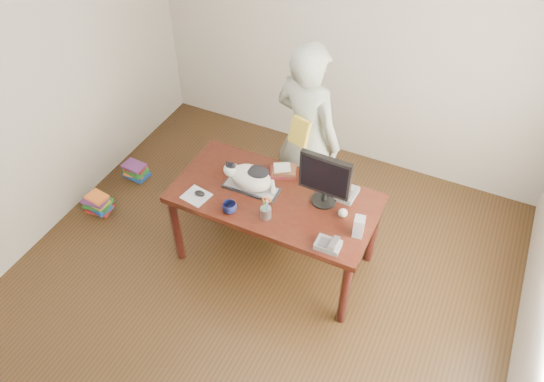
{
  "coord_description": "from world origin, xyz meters",
  "views": [
    {
      "loc": [
        1.25,
        -2.05,
        3.64
      ],
      "look_at": [
        0.0,
        0.55,
        0.85
      ],
      "focal_mm": 35.0,
      "sensor_mm": 36.0,
      "label": 1
    }
  ],
  "objects": [
    {
      "name": "phone",
      "position": [
        0.56,
        0.3,
        0.78
      ],
      "size": [
        0.18,
        0.15,
        0.08
      ],
      "rotation": [
        0.0,
        0.0,
        0.01
      ],
      "color": "slate",
      "rests_on": "desk"
    },
    {
      "name": "book_pile_a",
      "position": [
        -1.75,
        0.4,
        0.09
      ],
      "size": [
        0.27,
        0.22,
        0.18
      ],
      "color": "#A31E17",
      "rests_on": "ground"
    },
    {
      "name": "person",
      "position": [
        -0.01,
        1.24,
        0.88
      ],
      "size": [
        0.73,
        0.58,
        1.75
      ],
      "primitive_type": "imported",
      "rotation": [
        0.0,
        0.0,
        2.86
      ],
      "color": "beige",
      "rests_on": "ground"
    },
    {
      "name": "speaker",
      "position": [
        0.71,
        0.5,
        0.83
      ],
      "size": [
        0.09,
        0.09,
        0.17
      ],
      "rotation": [
        0.0,
        0.0,
        0.16
      ],
      "color": "gray",
      "rests_on": "desk"
    },
    {
      "name": "book_stack",
      "position": [
        -0.05,
        0.86,
        0.78
      ],
      "size": [
        0.25,
        0.23,
        0.08
      ],
      "rotation": [
        0.0,
        0.0,
        0.41
      ],
      "color": "#4E1518",
      "rests_on": "desk"
    },
    {
      "name": "baseball",
      "position": [
        0.55,
        0.63,
        0.79
      ],
      "size": [
        0.07,
        0.07,
        0.07
      ],
      "rotation": [
        0.0,
        0.0,
        0.24
      ],
      "color": "beige",
      "rests_on": "desk"
    },
    {
      "name": "mouse",
      "position": [
        -0.53,
        0.36,
        0.77
      ],
      "size": [
        0.1,
        0.07,
        0.04
      ],
      "rotation": [
        0.0,
        0.0,
        -0.17
      ],
      "color": "black",
      "rests_on": "mousepad"
    },
    {
      "name": "coffee_mug",
      "position": [
        -0.23,
        0.3,
        0.79
      ],
      "size": [
        0.15,
        0.15,
        0.09
      ],
      "primitive_type": "imported",
      "rotation": [
        0.0,
        0.0,
        0.9
      ],
      "color": "black",
      "rests_on": "desk"
    },
    {
      "name": "mousepad",
      "position": [
        -0.55,
        0.34,
        0.75
      ],
      "size": [
        0.22,
        0.21,
        0.0
      ],
      "rotation": [
        0.0,
        0.0,
        -0.17
      ],
      "color": "silver",
      "rests_on": "desk"
    },
    {
      "name": "pen_cup",
      "position": [
        0.03,
        0.37,
        0.81
      ],
      "size": [
        0.11,
        0.11,
        0.21
      ],
      "rotation": [
        0.0,
        0.0,
        0.34
      ],
      "color": "gray",
      "rests_on": "desk"
    },
    {
      "name": "desk",
      "position": [
        0.0,
        0.68,
        0.6
      ],
      "size": [
        1.6,
        0.8,
        0.75
      ],
      "color": "black",
      "rests_on": "ground"
    },
    {
      "name": "cat",
      "position": [
        -0.22,
        0.59,
        0.88
      ],
      "size": [
        0.43,
        0.23,
        0.25
      ],
      "rotation": [
        0.0,
        0.0,
        0.02
      ],
      "color": "white",
      "rests_on": "keyboard"
    },
    {
      "name": "held_book",
      "position": [
        -0.01,
        1.07,
        1.05
      ],
      "size": [
        0.19,
        0.14,
        0.23
      ],
      "rotation": [
        0.0,
        0.0,
        -0.28
      ],
      "color": "gold",
      "rests_on": "person"
    },
    {
      "name": "room",
      "position": [
        0.0,
        0.0,
        1.35
      ],
      "size": [
        4.5,
        4.5,
        4.5
      ],
      "color": "black",
      "rests_on": "ground"
    },
    {
      "name": "monitor",
      "position": [
        0.36,
        0.7,
        1.0
      ],
      "size": [
        0.4,
        0.2,
        0.45
      ],
      "rotation": [
        0.0,
        0.0,
        -0.03
      ],
      "color": "black",
      "rests_on": "desk"
    },
    {
      "name": "calculator",
      "position": [
        0.5,
        0.84,
        0.78
      ],
      "size": [
        0.15,
        0.2,
        0.06
      ],
      "rotation": [
        0.0,
        0.0,
        -0.06
      ],
      "color": "slate",
      "rests_on": "desk"
    },
    {
      "name": "book_pile_b",
      "position": [
        -1.72,
        0.95,
        0.07
      ],
      "size": [
        0.26,
        0.2,
        0.15
      ],
      "color": "#1A469D",
      "rests_on": "ground"
    },
    {
      "name": "keyboard",
      "position": [
        -0.2,
        0.59,
        0.76
      ],
      "size": [
        0.45,
        0.18,
        0.03
      ],
      "rotation": [
        0.0,
        0.0,
        0.02
      ],
      "color": "black",
      "rests_on": "desk"
    }
  ]
}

